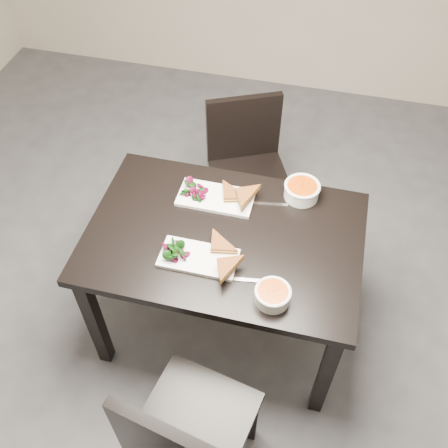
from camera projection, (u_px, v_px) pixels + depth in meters
name	position (u px, v px, depth m)	size (l,w,h in m)	color
ground	(225.00, 357.00, 2.66)	(5.00, 5.00, 0.00)	#47474C
room_shell	(226.00, 22.00, 1.27)	(5.02, 5.02, 2.81)	beige
table	(224.00, 248.00, 2.30)	(1.20, 0.80, 0.75)	black
chair_near	(186.00, 434.00, 1.93)	(0.49, 0.49, 0.85)	black
chair_far	(247.00, 163.00, 2.92)	(0.56, 0.56, 0.85)	black
plate_near	(199.00, 258.00, 2.13)	(0.32, 0.16, 0.02)	white
sandwich_near	(214.00, 253.00, 2.11)	(0.16, 0.12, 0.05)	#9B4E20
salad_near	(175.00, 249.00, 2.12)	(0.10, 0.09, 0.04)	black
soup_bowl_near	(273.00, 295.00, 1.98)	(0.14, 0.14, 0.06)	white
cutlery_near	(239.00, 279.00, 2.07)	(0.18, 0.02, 0.00)	silver
plate_far	(216.00, 198.00, 2.36)	(0.35, 0.17, 0.02)	white
sandwich_far	(229.00, 197.00, 2.31)	(0.17, 0.13, 0.06)	#9B4E20
salad_far	(195.00, 189.00, 2.35)	(0.11, 0.10, 0.05)	black
soup_bowl_far	(302.00, 190.00, 2.34)	(0.17, 0.17, 0.07)	white
cutlery_far	(268.00, 204.00, 2.34)	(0.18, 0.02, 0.00)	silver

